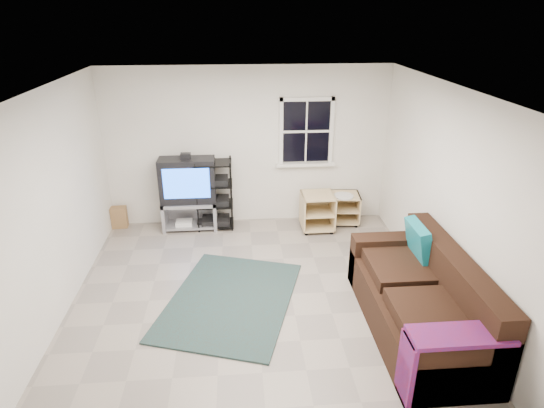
{
  "coord_description": "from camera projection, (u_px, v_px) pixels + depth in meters",
  "views": [
    {
      "loc": [
        -0.19,
        -4.87,
        3.38
      ],
      "look_at": [
        0.24,
        0.4,
        1.1
      ],
      "focal_mm": 30.0,
      "sensor_mm": 36.0,
      "label": 1
    }
  ],
  "objects": [
    {
      "name": "room",
      "position": [
        306.0,
        136.0,
        7.38
      ],
      "size": [
        4.6,
        4.62,
        4.6
      ],
      "color": "gray",
      "rests_on": "ground"
    },
    {
      "name": "tv_unit",
      "position": [
        188.0,
        188.0,
        7.34
      ],
      "size": [
        0.88,
        0.44,
        1.3
      ],
      "color": "gray",
      "rests_on": "ground"
    },
    {
      "name": "av_rack",
      "position": [
        215.0,
        198.0,
        7.46
      ],
      "size": [
        0.59,
        0.43,
        1.18
      ],
      "color": "black",
      "rests_on": "ground"
    },
    {
      "name": "side_table_left",
      "position": [
        317.0,
        210.0,
        7.49
      ],
      "size": [
        0.53,
        0.53,
        0.61
      ],
      "rotation": [
        0.0,
        0.0,
        0.01
      ],
      "color": "#D4B682",
      "rests_on": "ground"
    },
    {
      "name": "side_table_right",
      "position": [
        344.0,
        206.0,
        7.71
      ],
      "size": [
        0.51,
        0.51,
        0.54
      ],
      "rotation": [
        0.0,
        0.0,
        -0.1
      ],
      "color": "#D4B682",
      "rests_on": "ground"
    },
    {
      "name": "sofa",
      "position": [
        421.0,
        302.0,
        5.07
      ],
      "size": [
        1.0,
        2.26,
        1.03
      ],
      "color": "black",
      "rests_on": "ground"
    },
    {
      "name": "shag_rug",
      "position": [
        231.0,
        300.0,
        5.71
      ],
      "size": [
        1.99,
        2.35,
        0.02
      ],
      "primitive_type": "cube",
      "rotation": [
        0.0,
        0.0,
        -0.3
      ],
      "color": "#311E16",
      "rests_on": "ground"
    },
    {
      "name": "paper_bag",
      "position": [
        119.0,
        217.0,
        7.57
      ],
      "size": [
        0.26,
        0.18,
        0.36
      ],
      "primitive_type": "cube",
      "rotation": [
        0.0,
        0.0,
        0.06
      ],
      "color": "olive",
      "rests_on": "ground"
    }
  ]
}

